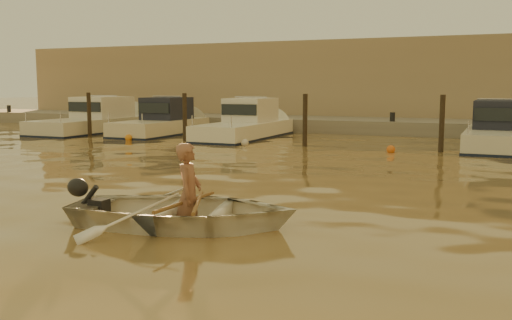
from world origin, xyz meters
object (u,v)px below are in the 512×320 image
at_px(moored_boat_2, 245,124).
at_px(waterfront_building, 380,84).
at_px(moored_boat_1, 160,121).
at_px(dinghy, 183,211).
at_px(person, 189,194).
at_px(moored_boat_4, 498,131).
at_px(moored_boat_0, 94,120).

bearing_deg(moored_boat_2, waterfront_building, 71.20).
xyz_separation_m(moored_boat_1, moored_boat_2, (4.39, 0.00, 0.00)).
xyz_separation_m(dinghy, moored_boat_2, (-5.74, 14.96, 0.36)).
bearing_deg(person, moored_boat_4, -30.23).
height_order(moored_boat_1, waterfront_building, waterfront_building).
bearing_deg(moored_boat_4, person, -106.80).
bearing_deg(moored_boat_0, moored_boat_1, 0.00).
bearing_deg(person, dinghy, 90.00).
bearing_deg(moored_boat_0, dinghy, -46.79).
bearing_deg(moored_boat_2, dinghy, -68.99).
bearing_deg(moored_boat_1, dinghy, -55.89).
distance_m(moored_boat_1, waterfront_building, 13.79).
bearing_deg(dinghy, person, -90.00).
xyz_separation_m(moored_boat_0, moored_boat_1, (3.92, 0.00, 0.00)).
bearing_deg(moored_boat_2, moored_boat_0, 180.00).
xyz_separation_m(dinghy, moored_boat_1, (-10.13, 14.96, 0.36)).
xyz_separation_m(dinghy, person, (0.10, 0.02, 0.28)).
height_order(moored_boat_2, waterfront_building, waterfront_building).
bearing_deg(waterfront_building, moored_boat_0, -137.61).
xyz_separation_m(moored_boat_0, waterfront_building, (12.05, 11.00, 1.77)).
height_order(dinghy, moored_boat_0, moored_boat_0).
height_order(person, moored_boat_0, moored_boat_0).
xyz_separation_m(dinghy, waterfront_building, (-2.00, 25.96, 2.13)).
relative_size(dinghy, moored_boat_1, 0.58).
xyz_separation_m(moored_boat_2, moored_boat_4, (10.35, 0.00, 0.00)).
relative_size(dinghy, person, 2.22).
relative_size(person, moored_boat_2, 0.23).
bearing_deg(moored_boat_4, moored_boat_0, 180.00).
distance_m(moored_boat_0, moored_boat_2, 8.31).
distance_m(dinghy, moored_boat_4, 15.66).
bearing_deg(waterfront_building, moored_boat_2, -108.80).
height_order(moored_boat_4, waterfront_building, waterfront_building).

